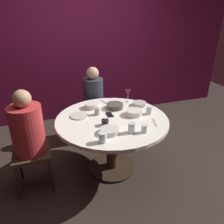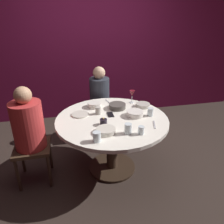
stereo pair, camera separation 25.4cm
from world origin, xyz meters
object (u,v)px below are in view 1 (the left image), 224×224
Objects in this scene: dining_table at (112,129)px; candle_holder at (105,122)px; dinner_plate at (79,116)px; seated_diner_left at (28,131)px; seated_diner_back at (93,95)px; wine_glass at (128,93)px; cup_near_candle at (149,110)px; bowl_small_white at (115,106)px; bowl_salad_center at (91,106)px; cup_by_left_diner at (103,137)px; bowl_rice_portion at (139,104)px; cup_by_right_diner at (97,111)px; bowl_sauce_side at (110,131)px; bowl_serving_large at (134,113)px; cup_far_edge at (132,128)px; cell_phone at (110,115)px; cup_center_front at (144,129)px.

dining_table is 15.01× the size of candle_holder.
candle_holder is 0.42× the size of dinner_plate.
seated_diner_back is at bearing 43.39° from seated_diner_left.
cup_near_candle is at bearing -78.03° from wine_glass.
bowl_salad_center is at bearing 159.08° from bowl_small_white.
candle_holder is 0.41× the size of bowl_small_white.
seated_diner_left is 11.66× the size of cup_by_left_diner.
dinner_plate is (-0.73, -0.24, -0.12)m from wine_glass.
bowl_salad_center is 1.72× the size of cup_by_left_diner.
dinner_plate is at bearing -175.07° from bowl_rice_portion.
bowl_salad_center is (-0.16, 0.37, 0.18)m from dining_table.
cup_by_right_diner reaches higher than dining_table.
dining_table is 0.62m from wine_glass.
seated_diner_left is at bearing 170.47° from candle_holder.
seated_diner_left reaches higher than bowl_sauce_side.
bowl_rice_portion is (0.60, 0.38, -0.01)m from candle_holder.
seated_diner_left is 0.82m from cup_by_right_diner.
cup_by_right_diner is at bearing -10.75° from seated_diner_back.
bowl_serving_large is at bearing -127.48° from bowl_rice_portion.
dining_table is 0.34m from bowl_serving_large.
cup_by_right_diner is (-0.51, -0.26, -0.08)m from wine_glass.
cup_by_left_diner is (-0.25, -1.35, 0.07)m from seated_diner_back.
seated_diner_back is 11.74× the size of cup_near_candle.
dinner_plate is (-0.36, 0.17, 0.16)m from dining_table.
seated_diner_left reaches higher than cup_far_edge.
cup_near_candle is at bearing -1.30° from seated_diner_left.
cup_near_candle is (0.47, -0.03, 0.20)m from dining_table.
cup_by_left_diner is at bearing 67.10° from cell_phone.
cup_center_front is (0.21, -0.42, 0.19)m from dining_table.
cup_near_candle reaches higher than cell_phone.
dining_table is 13.69× the size of cup_near_candle.
bowl_sauce_side is at bearing -142.81° from bowl_serving_large.
seated_diner_left reaches higher than cup_center_front.
seated_diner_left is 0.87m from bowl_sauce_side.
bowl_salad_center is at bearing 114.85° from cup_center_front.
cup_near_candle is 0.46m from cup_center_front.
cup_far_edge is (-0.38, -0.35, 0.01)m from cup_near_candle.
bowl_rice_portion is at bearing 9.76° from seated_diner_left.
seated_diner_back reaches higher than wine_glass.
cup_far_edge is at bearing 13.28° from cup_by_left_diner.
candle_holder is at bearing 62.47° from cell_phone.
bowl_small_white is at bearing 13.90° from seated_diner_left.
seated_diner_left is at bearing 7.24° from cell_phone.
seated_diner_back is at bearing 99.17° from cup_center_front.
dinner_plate is 1.05× the size of bowl_serving_large.
dinner_plate is 0.22m from cup_by_right_diner.
cup_near_candle is at bearing 56.83° from cup_center_front.
seated_diner_back is 6.46× the size of wine_glass.
bowl_salad_center is at bearing 83.43° from cup_by_left_diner.
bowl_rice_portion is at bearing -3.65° from bowl_small_white.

